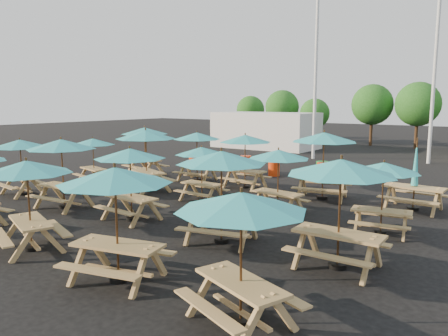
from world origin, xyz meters
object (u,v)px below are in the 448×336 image
Objects in this scene: picnic_unit_3 at (145,133)px; picnic_unit_19 at (415,181)px; picnic_unit_9 at (130,157)px; waste_bin_4 at (322,171)px; picnic_unit_10 at (202,154)px; waste_bin_2 at (274,167)px; picnic_unit_15 at (324,141)px; picnic_unit_12 at (115,181)px; picnic_unit_16 at (241,209)px; picnic_unit_1 at (20,146)px; picnic_unit_5 at (61,148)px; picnic_unit_8 at (27,172)px; waste_bin_1 at (246,165)px; waste_bin_3 at (323,172)px; picnic_unit_7 at (197,138)px; picnic_unit_14 at (278,158)px; picnic_unit_17 at (341,173)px; waste_bin_0 at (194,159)px; picnic_unit_6 at (146,138)px; picnic_unit_11 at (245,141)px; picnic_unit_18 at (384,171)px; picnic_unit_13 at (221,162)px; picnic_unit_2 at (93,144)px.

picnic_unit_19 is at bearing 12.72° from picnic_unit_3.
picnic_unit_19 is (6.74, 6.49, -0.96)m from picnic_unit_9.
waste_bin_4 is at bearing 81.69° from picnic_unit_9.
picnic_unit_10 is 2.24× the size of waste_bin_2.
picnic_unit_3 is 0.93× the size of picnic_unit_15.
picnic_unit_12 reaches higher than picnic_unit_16.
picnic_unit_1 reaches higher than waste_bin_4.
picnic_unit_9 is (6.32, -0.02, 0.05)m from picnic_unit_1.
picnic_unit_5 is 2.78× the size of waste_bin_4.
picnic_unit_8 is 3.03× the size of waste_bin_1.
picnic_unit_15 is at bearing 11.91° from picnic_unit_3.
waste_bin_3 is (-1.41, 3.30, -1.77)m from picnic_unit_15.
picnic_unit_9 is 9.95m from waste_bin_1.
picnic_unit_7 is 9.51m from picnic_unit_19.
picnic_unit_12 is at bearing -83.41° from picnic_unit_14.
picnic_unit_19 is at bearing 87.53° from picnic_unit_17.
waste_bin_0 is at bearing -178.69° from waste_bin_4.
waste_bin_1 is (-2.18, 12.95, -1.52)m from picnic_unit_8.
picnic_unit_15 is at bearing 42.68° from picnic_unit_6.
picnic_unit_16 is 3.03× the size of waste_bin_1.
waste_bin_3 is (-4.53, 9.61, -1.69)m from picnic_unit_17.
picnic_unit_12 is (6.17, -6.74, -0.13)m from picnic_unit_6.
picnic_unit_11 is at bearing -7.51° from picnic_unit_7.
picnic_unit_18 reaches higher than waste_bin_4.
waste_bin_2 is at bearing 66.12° from picnic_unit_1.
picnic_unit_19 reaches higher than waste_bin_2.
picnic_unit_14 is (3.22, 3.44, -0.12)m from picnic_unit_9.
picnic_unit_16 is 13.65m from waste_bin_3.
picnic_unit_15 is at bearing -40.47° from waste_bin_2.
picnic_unit_13 is 10.27m from waste_bin_4.
picnic_unit_6 reaches higher than picnic_unit_10.
picnic_unit_13 is (3.46, -3.45, 0.35)m from picnic_unit_10.
picnic_unit_2 is 2.56× the size of waste_bin_2.
picnic_unit_11 is 3.77m from waste_bin_2.
picnic_unit_16 reaches higher than waste_bin_1.
picnic_unit_3 is 13.29m from picnic_unit_12.
picnic_unit_10 is 6.74m from waste_bin_1.
picnic_unit_1 is at bearing -151.48° from picnic_unit_10.
picnic_unit_8 is at bearing -89.91° from picnic_unit_11.
picnic_unit_10 reaches higher than waste_bin_4.
picnic_unit_1 is at bearing -80.95° from picnic_unit_2.
picnic_unit_3 is at bearing 108.00° from picnic_unit_5.
picnic_unit_5 is 0.92× the size of picnic_unit_16.
picnic_unit_6 is (0.21, 3.71, 0.11)m from picnic_unit_5.
picnic_unit_2 is at bearing 154.54° from picnic_unit_9.
picnic_unit_7 is at bearing 105.80° from picnic_unit_6.
picnic_unit_15 reaches higher than picnic_unit_16.
waste_bin_1 is at bearing 105.01° from picnic_unit_13.
picnic_unit_5 is at bearing -37.50° from picnic_unit_2.
picnic_unit_6 is at bearing -169.05° from picnic_unit_15.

